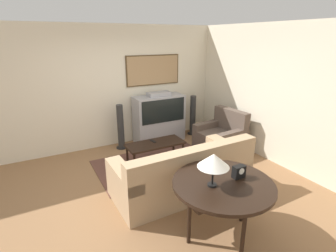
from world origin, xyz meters
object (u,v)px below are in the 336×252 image
Objects in this scene: tv at (159,118)px; mantel_clock at (239,172)px; armchair at (221,138)px; speaker_tower_right at (193,116)px; coffee_table at (155,145)px; table_lamp at (214,161)px; couch at (183,174)px; speaker_tower_left at (121,128)px; console_table at (223,187)px.

tv is 7.56× the size of mantel_clock.
armchair is 1.18m from speaker_tower_right.
table_lamp is at bearing -98.10° from coffee_table.
armchair is 2.64m from mantel_clock.
couch is at bearing -62.61° from armchair.
mantel_clock is (-1.48, -2.11, 0.55)m from armchair.
speaker_tower_left is (-0.31, 2.19, 0.17)m from couch.
tv is at bearing -107.80° from couch.
tv is 0.54× the size of couch.
speaker_tower_right is at bearing 0.00° from speaker_tower_left.
speaker_tower_left is at bearing 179.94° from tv.
mantel_clock is at bearing 0.69° from console_table.
tv is 0.98× the size of console_table.
console_table is at bearing 83.74° from couch.
mantel_clock is at bearing -39.99° from armchair.
speaker_tower_left is at bearing 93.74° from console_table.
coffee_table is at bearing -99.19° from armchair.
table_lamp is (-0.17, 0.00, 0.39)m from console_table.
armchair is (0.96, -1.16, -0.28)m from tv.
coffee_table is at bearing 86.17° from console_table.
speaker_tower_right is at bearing 0.06° from tv.
table_lamp is 3.83m from speaker_tower_right.
mantel_clock reaches higher than couch.
table_lamp is at bearing -46.76° from armchair.
armchair is (1.62, 1.03, -0.02)m from couch.
table_lamp is 3.33m from speaker_tower_left.
couch is at bearing -81.89° from speaker_tower_left.
speaker_tower_left is (-1.93, 1.16, 0.19)m from armchair.
table_lamp is 0.40× the size of speaker_tower_right.
speaker_tower_right is (1.57, 1.05, 0.10)m from coffee_table.
table_lamp reaches higher than coffee_table.
armchair is at bearing -148.71° from couch.
console_table is at bearing -117.71° from speaker_tower_right.
armchair is 0.86× the size of coffee_table.
couch is (-0.66, -2.19, -0.26)m from tv.
mantel_clock is at bearing -82.11° from speaker_tower_left.
speaker_tower_left is (-0.36, 1.05, 0.10)m from coffee_table.
speaker_tower_left reaches higher than coffee_table.
table_lamp is at bearing -89.18° from speaker_tower_left.
speaker_tower_left is at bearing 97.89° from mantel_clock.
speaker_tower_right is at bearing 65.65° from mantel_clock.
speaker_tower_right is (1.89, 3.27, -0.61)m from table_lamp.
tv reaches higher than speaker_tower_left.
armchair reaches higher than console_table.
console_table is 7.74× the size of mantel_clock.
console_table is (-0.10, -1.09, 0.39)m from couch.
armchair is 6.16× the size of mantel_clock.
table_lamp is at bearing 178.73° from console_table.
tv is 1.18× the size of speaker_tower_right.
couch is 2.18× the size of speaker_tower_left.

